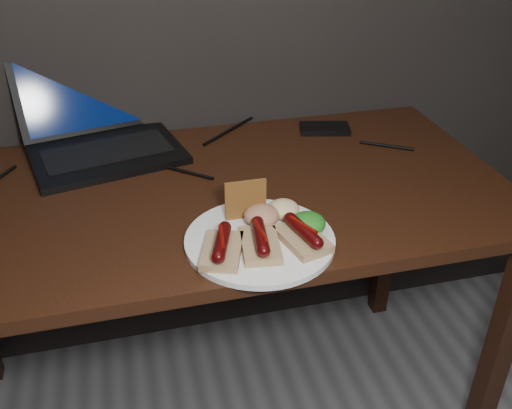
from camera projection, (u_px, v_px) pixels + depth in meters
The scene contains 12 objects.
desk at pixel (205, 223), 1.34m from camera, with size 1.40×0.70×0.75m.
laptop at pixel (99, 129), 1.45m from camera, with size 0.43×0.41×0.25m.
hard_drive at pixel (325, 129), 1.57m from camera, with size 0.13×0.07×0.02m, color black.
desk_cables at pixel (189, 156), 1.43m from camera, with size 1.09×0.34×0.01m.
plate at pixel (260, 240), 1.11m from camera, with size 0.29×0.29×0.01m, color white.
bread_sausage_left at pixel (222, 247), 1.05m from camera, with size 0.10×0.13×0.04m.
bread_sausage_center at pixel (260, 241), 1.07m from camera, with size 0.08×0.12×0.04m.
bread_sausage_right at pixel (303, 235), 1.08m from camera, with size 0.10×0.13×0.04m.
crispbread at pixel (246, 200), 1.15m from camera, with size 0.09×0.01×0.09m, color #9F672B.
salad_greens at pixel (308, 223), 1.12m from camera, with size 0.07×0.07×0.04m, color #185D12.
salsa_mound at pixel (262, 216), 1.14m from camera, with size 0.07×0.07×0.04m, color maroon.
coleslaw_mound at pixel (283, 209), 1.16m from camera, with size 0.06×0.06×0.04m, color beige.
Camera 1 is at (-0.16, 0.26, 1.39)m, focal length 40.00 mm.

